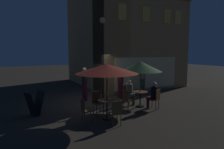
{
  "coord_description": "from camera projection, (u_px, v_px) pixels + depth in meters",
  "views": [
    {
      "loc": [
        -4.21,
        -9.74,
        2.68
      ],
      "look_at": [
        0.39,
        -0.78,
        1.52
      ],
      "focal_mm": 32.38,
      "sensor_mm": 36.0,
      "label": 1
    }
  ],
  "objects": [
    {
      "name": "ground_plane",
      "position": [
        99.0,
        102.0,
        10.83
      ],
      "size": [
        60.0,
        60.0,
        0.0
      ],
      "primitive_type": "plane",
      "color": "#302B23"
    },
    {
      "name": "cafe_building",
      "position": [
        115.0,
        38.0,
        15.06
      ],
      "size": [
        6.96,
        8.12,
        7.35
      ],
      "color": "tan",
      "rests_on": "ground"
    },
    {
      "name": "street_lamp_near_corner",
      "position": [
        103.0,
        44.0,
        10.81
      ],
      "size": [
        0.32,
        0.32,
        4.47
      ],
      "color": "black",
      "rests_on": "ground"
    },
    {
      "name": "menu_sandwich_board",
      "position": [
        35.0,
        103.0,
        8.44
      ],
      "size": [
        0.84,
        0.78,
        1.0
      ],
      "rotation": [
        0.0,
        0.0,
        0.43
      ],
      "color": "black",
      "rests_on": "ground"
    },
    {
      "name": "cafe_table_0",
      "position": [
        140.0,
        96.0,
        9.77
      ],
      "size": [
        0.73,
        0.73,
        0.75
      ],
      "color": "black",
      "rests_on": "ground"
    },
    {
      "name": "cafe_table_1",
      "position": [
        107.0,
        105.0,
        7.99
      ],
      "size": [
        0.71,
        0.71,
        0.78
      ],
      "color": "black",
      "rests_on": "ground"
    },
    {
      "name": "patio_umbrella_0",
      "position": [
        141.0,
        67.0,
        9.61
      ],
      "size": [
        2.02,
        2.02,
        2.21
      ],
      "color": "black",
      "rests_on": "ground"
    },
    {
      "name": "patio_umbrella_1",
      "position": [
        107.0,
        69.0,
        7.83
      ],
      "size": [
        2.45,
        2.45,
        2.2
      ],
      "color": "black",
      "rests_on": "ground"
    },
    {
      "name": "cafe_chair_0",
      "position": [
        127.0,
        98.0,
        9.24
      ],
      "size": [
        0.46,
        0.46,
        0.95
      ],
      "rotation": [
        0.0,
        0.0,
        0.18
      ],
      "color": "brown",
      "rests_on": "ground"
    },
    {
      "name": "cafe_chair_1",
      "position": [
        156.0,
        97.0,
        9.28
      ],
      "size": [
        0.57,
        0.57,
        0.96
      ],
      "rotation": [
        0.0,
        0.0,
        2.03
      ],
      "color": "#593619",
      "rests_on": "ground"
    },
    {
      "name": "cafe_chair_2",
      "position": [
        128.0,
        93.0,
        10.36
      ],
      "size": [
        0.54,
        0.54,
        0.97
      ],
      "rotation": [
        0.0,
        0.0,
        -1.29
      ],
      "color": "brown",
      "rests_on": "ground"
    },
    {
      "name": "cafe_chair_3",
      "position": [
        97.0,
        100.0,
        8.73
      ],
      "size": [
        0.43,
        0.43,
        0.96
      ],
      "rotation": [
        0.0,
        0.0,
        -1.52
      ],
      "color": "brown",
      "rests_on": "ground"
    },
    {
      "name": "cafe_chair_4",
      "position": [
        85.0,
        108.0,
        7.64
      ],
      "size": [
        0.46,
        0.46,
        0.89
      ],
      "rotation": [
        0.0,
        0.0,
        -0.05
      ],
      "color": "#4E3A23",
      "rests_on": "ground"
    },
    {
      "name": "cafe_chair_5",
      "position": [
        116.0,
        111.0,
        7.22
      ],
      "size": [
        0.42,
        0.42,
        0.94
      ],
      "rotation": [
        0.0,
        0.0,
        1.52
      ],
      "color": "#4F3F26",
      "rests_on": "ground"
    },
    {
      "name": "patron_seated_0",
      "position": [
        153.0,
        94.0,
        9.35
      ],
      "size": [
        0.44,
        0.51,
        1.29
      ],
      "rotation": [
        0.0,
        0.0,
        2.03
      ],
      "color": "#491728",
      "rests_on": "ground"
    },
    {
      "name": "patron_seated_1",
      "position": [
        130.0,
        91.0,
        10.24
      ],
      "size": [
        0.44,
        0.54,
        1.23
      ],
      "rotation": [
        0.0,
        0.0,
        -1.29
      ],
      "color": "#2F4535",
      "rests_on": "ground"
    },
    {
      "name": "patron_standing_2",
      "position": [
        120.0,
        83.0,
        11.61
      ],
      "size": [
        0.36,
        0.36,
        1.69
      ],
      "rotation": [
        0.0,
        0.0,
        6.07
      ],
      "color": "#4F1721",
      "rests_on": "ground"
    },
    {
      "name": "patron_standing_3",
      "position": [
        85.0,
        84.0,
        10.95
      ],
      "size": [
        0.3,
        0.3,
        1.81
      ],
      "rotation": [
        0.0,
        0.0,
        5.84
      ],
      "color": "#521126",
      "rests_on": "ground"
    },
    {
      "name": "patron_standing_4",
      "position": [
        142.0,
        80.0,
        12.66
      ],
      "size": [
        0.37,
        0.37,
        1.81
      ],
      "rotation": [
        0.0,
        0.0,
        4.31
      ],
      "color": "#243F2B",
      "rests_on": "ground"
    }
  ]
}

